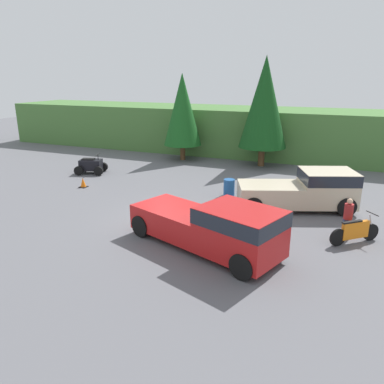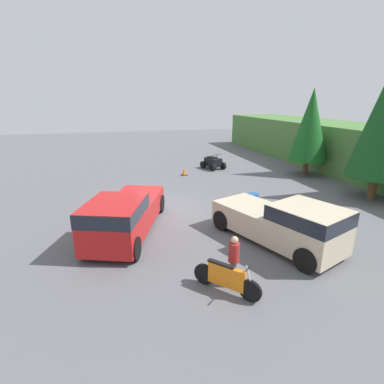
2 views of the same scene
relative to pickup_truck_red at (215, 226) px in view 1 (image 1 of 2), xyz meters
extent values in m
plane|color=#5B5B60|center=(-2.76, 1.99, -0.99)|extent=(80.00, 80.00, 0.00)
cube|color=#477538|center=(-2.76, 17.99, 0.79)|extent=(44.00, 6.00, 3.56)
cylinder|color=brown|center=(-7.20, 13.63, -0.43)|extent=(0.38, 0.38, 1.13)
cone|color=#19561E|center=(-7.20, 13.63, 2.70)|extent=(2.75, 2.75, 5.13)
cylinder|color=brown|center=(-1.33, 13.85, -0.33)|extent=(0.44, 0.44, 1.32)
cone|color=#144719|center=(-1.33, 13.85, 3.34)|extent=(3.23, 3.23, 6.01)
cube|color=red|center=(1.00, -0.37, 0.06)|extent=(3.19, 2.79, 1.62)
cube|color=#1E232D|center=(1.00, -0.37, 0.59)|extent=(3.22, 2.82, 0.52)
cube|color=red|center=(-1.78, 0.66, -0.27)|extent=(3.75, 3.00, 0.96)
cylinder|color=black|center=(2.04, 0.22, -0.56)|extent=(0.91, 0.56, 0.86)
cylinder|color=black|center=(1.41, -1.49, -0.56)|extent=(0.91, 0.56, 0.86)
cylinder|color=black|center=(-2.46, 1.88, -0.56)|extent=(0.91, 0.56, 0.86)
cylinder|color=black|center=(-3.09, 0.17, -0.56)|extent=(0.91, 0.56, 0.86)
cube|color=beige|center=(3.39, 6.21, 0.06)|extent=(2.93, 2.71, 1.62)
cube|color=#1E232D|center=(3.39, 6.21, 0.59)|extent=(2.96, 2.73, 0.52)
cube|color=beige|center=(0.93, 5.27, -0.27)|extent=(3.42, 2.90, 0.96)
cylinder|color=black|center=(3.65, 7.29, -0.56)|extent=(0.91, 0.57, 0.86)
cylinder|color=black|center=(4.30, 5.59, -0.56)|extent=(0.91, 0.57, 0.86)
cylinder|color=black|center=(-0.23, 5.80, -0.56)|extent=(0.91, 0.57, 0.86)
cylinder|color=black|center=(0.42, 4.10, -0.56)|extent=(0.91, 0.57, 0.86)
cylinder|color=black|center=(5.21, 3.15, -0.66)|extent=(0.57, 0.51, 0.67)
cylinder|color=black|center=(4.06, 2.15, -0.66)|extent=(0.57, 0.51, 0.67)
cube|color=orange|center=(4.64, 2.65, -0.46)|extent=(0.97, 0.88, 0.65)
cylinder|color=#B7B7BC|center=(5.17, 3.12, -0.27)|extent=(0.25, 0.22, 0.74)
cylinder|color=black|center=(5.17, 3.12, 0.11)|extent=(0.42, 0.48, 0.04)
cube|color=black|center=(4.49, 2.53, -0.11)|extent=(0.73, 0.66, 0.06)
cylinder|color=black|center=(-10.62, 8.38, -0.70)|extent=(0.61, 0.40, 0.57)
cylinder|color=black|center=(-10.26, 7.34, -0.70)|extent=(0.61, 0.40, 0.57)
cylinder|color=black|center=(-11.81, 7.96, -0.70)|extent=(0.61, 0.40, 0.57)
cylinder|color=black|center=(-11.45, 6.93, -0.70)|extent=(0.61, 0.40, 0.57)
cube|color=black|center=(-11.04, 7.65, -0.44)|extent=(1.56, 1.24, 0.67)
cylinder|color=black|center=(-10.57, 7.82, 0.07)|extent=(0.06, 0.06, 0.35)
cylinder|color=black|center=(-10.57, 7.82, 0.24)|extent=(0.37, 0.98, 0.04)
cube|color=black|center=(-11.17, 7.61, -0.07)|extent=(0.90, 0.71, 0.08)
cylinder|color=navy|center=(4.26, 3.04, -0.59)|extent=(0.23, 0.23, 0.80)
cylinder|color=navy|center=(4.42, 2.94, -0.59)|extent=(0.23, 0.23, 0.80)
cylinder|color=maroon|center=(4.34, 2.99, 0.12)|extent=(0.46, 0.46, 0.60)
sphere|color=tan|center=(4.34, 2.99, 0.53)|extent=(0.30, 0.30, 0.22)
cube|color=black|center=(-9.51, 4.85, -0.98)|extent=(0.42, 0.42, 0.03)
cone|color=orange|center=(-9.51, 4.85, -0.72)|extent=(0.32, 0.32, 0.55)
cylinder|color=#1E5193|center=(-1.43, 6.48, -0.55)|extent=(0.58, 0.58, 0.88)
camera|label=1|loc=(3.87, -11.62, 5.07)|focal=35.00mm
camera|label=2|loc=(11.70, -0.31, 4.48)|focal=28.00mm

